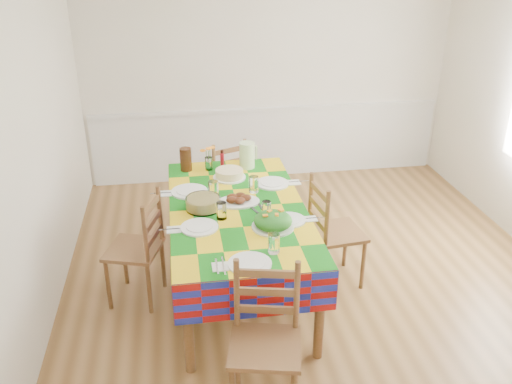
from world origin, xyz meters
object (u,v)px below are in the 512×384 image
Objects in this scene: chair_left at (139,249)px; meat_platter at (238,200)px; green_pitcher at (247,155)px; chair_right at (332,233)px; dining_table at (238,217)px; tea_pitcher at (186,159)px; chair_near at (265,342)px; chair_far at (224,181)px.

meat_platter is at bearing 113.38° from chair_left.
green_pitcher is 1.14m from chair_right.
dining_table is 9.35× the size of tea_pitcher.
green_pitcher is (0.20, 0.84, 0.22)m from dining_table.
green_pitcher is at bearing 146.86° from chair_left.
chair_left is (-0.85, 1.30, -0.01)m from chair_near.
tea_pitcher is at bearing 117.41° from meat_platter.
tea_pitcher is 1.56m from chair_right.
green_pitcher is at bearing -1.78° from tea_pitcher.
meat_platter is 0.36× the size of chair_right.
chair_near reaches higher than chair_far.
dining_table is at bearing -100.72° from meat_platter.
green_pitcher is 1.14× the size of tea_pitcher.
tea_pitcher is 0.22× the size of chair_right.
chair_far is at bearing 164.94° from chair_left.
chair_near is (-0.00, -1.39, -0.34)m from meat_platter.
tea_pitcher reaches higher than meat_platter.
chair_right is (0.83, -0.01, -0.23)m from dining_table.
chair_left is at bearing 135.48° from chair_near.
chair_near is at bearing 68.65° from chair_far.
meat_platter is (0.01, 0.07, 0.12)m from dining_table.
chair_far reaches higher than dining_table.
green_pitcher reaches higher than chair_left.
green_pitcher is 1.41m from chair_left.
dining_table is 0.87m from chair_left.
dining_table is 8.22× the size of green_pitcher.
chair_far is (0.41, 0.47, -0.46)m from tea_pitcher.
meat_platter is 1.43m from chair_near.
chair_near is 1.02× the size of chair_right.
chair_left is at bearing -140.61° from green_pitcher.
chair_left is 1.67m from chair_right.
chair_right is at bearing -5.53° from meat_platter.
chair_left is at bearing 36.23° from chair_far.
chair_near is at bearing -94.98° from green_pitcher.
dining_table is 1.35m from chair_far.
meat_platter is at bearing -62.59° from tea_pitcher.
meat_platter is 0.38× the size of chair_far.
chair_near is at bearing 50.49° from chair_left.
meat_platter is 1.62× the size of tea_pitcher.
green_pitcher is 0.70m from chair_far.
tea_pitcher is 0.22× the size of chair_near.
dining_table is at bearing 68.08° from chair_far.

